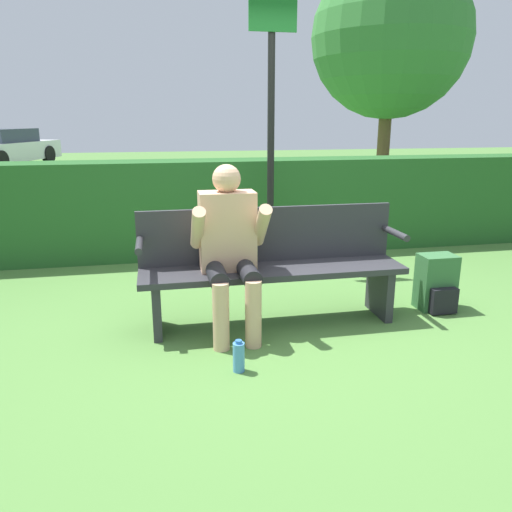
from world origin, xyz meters
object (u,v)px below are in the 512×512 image
at_px(backpack, 437,284).
at_px(tree, 391,38).
at_px(water_bottle, 239,357).
at_px(signpost, 271,115).
at_px(park_bench, 271,263).
at_px(person_seated, 229,243).

height_order(backpack, tree, tree).
distance_m(water_bottle, signpost, 2.73).
distance_m(park_bench, water_bottle, 0.91).
xyz_separation_m(park_bench, person_seated, (-0.33, -0.12, 0.20)).
bearing_deg(backpack, signpost, 124.24).
bearing_deg(backpack, tree, 68.74).
bearing_deg(person_seated, signpost, 67.31).
xyz_separation_m(backpack, signpost, (-1.02, 1.51, 1.31)).
bearing_deg(tree, park_bench, -121.39).
xyz_separation_m(person_seated, signpost, (0.66, 1.58, 0.87)).
height_order(backpack, signpost, signpost).
xyz_separation_m(water_bottle, tree, (4.16, 6.95, 2.88)).
relative_size(park_bench, tree, 0.43).
xyz_separation_m(park_bench, water_bottle, (-0.38, -0.75, -0.35)).
bearing_deg(tree, signpost, -126.09).
distance_m(person_seated, signpost, 1.92).
distance_m(park_bench, person_seated, 0.41).
relative_size(person_seated, backpack, 2.66).
relative_size(signpost, tree, 0.58).
distance_m(person_seated, tree, 7.89).
bearing_deg(park_bench, backpack, -1.84).
relative_size(person_seated, signpost, 0.46).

